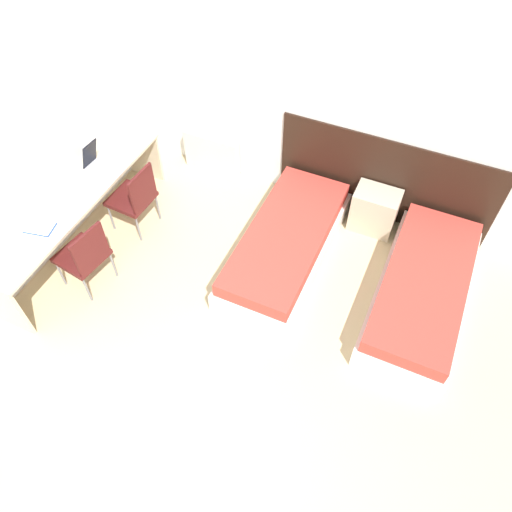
{
  "coord_description": "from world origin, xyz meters",
  "views": [
    {
      "loc": [
        1.3,
        -0.89,
        4.45
      ],
      "look_at": [
        0.0,
        1.98,
        0.55
      ],
      "focal_mm": 35.0,
      "sensor_mm": 36.0,
      "label": 1
    }
  ],
  "objects_px": {
    "bed_near_door": "(422,290)",
    "laptop": "(97,164)",
    "bed_near_window": "(286,244)",
    "chair_near_laptop": "(135,196)",
    "nightstand": "(374,210)",
    "chair_near_notebook": "(85,254)"
  },
  "relations": [
    {
      "from": "nightstand",
      "to": "bed_near_door",
      "type": "bearing_deg",
      "value": -47.88
    },
    {
      "from": "bed_near_door",
      "to": "chair_near_laptop",
      "type": "bearing_deg",
      "value": -175.07
    },
    {
      "from": "nightstand",
      "to": "laptop",
      "type": "bearing_deg",
      "value": -159.26
    },
    {
      "from": "nightstand",
      "to": "chair_near_notebook",
      "type": "distance_m",
      "value": 3.26
    },
    {
      "from": "bed_near_door",
      "to": "chair_near_laptop",
      "type": "height_order",
      "value": "chair_near_laptop"
    },
    {
      "from": "bed_near_window",
      "to": "nightstand",
      "type": "xyz_separation_m",
      "value": [
        0.77,
        0.85,
        0.07
      ]
    },
    {
      "from": "bed_near_door",
      "to": "nightstand",
      "type": "distance_m",
      "value": 1.14
    },
    {
      "from": "bed_near_window",
      "to": "chair_near_laptop",
      "type": "distance_m",
      "value": 1.79
    },
    {
      "from": "nightstand",
      "to": "laptop",
      "type": "xyz_separation_m",
      "value": [
        -2.94,
        -1.11,
        0.53
      ]
    },
    {
      "from": "laptop",
      "to": "chair_near_notebook",
      "type": "bearing_deg",
      "value": -61.71
    },
    {
      "from": "chair_near_laptop",
      "to": "bed_near_door",
      "type": "bearing_deg",
      "value": 8.12
    },
    {
      "from": "nightstand",
      "to": "chair_near_laptop",
      "type": "distance_m",
      "value": 2.76
    },
    {
      "from": "bed_near_door",
      "to": "laptop",
      "type": "xyz_separation_m",
      "value": [
        -3.71,
        -0.27,
        0.6
      ]
    },
    {
      "from": "bed_near_window",
      "to": "chair_near_laptop",
      "type": "height_order",
      "value": "chair_near_laptop"
    },
    {
      "from": "nightstand",
      "to": "chair_near_laptop",
      "type": "xyz_separation_m",
      "value": [
        -2.51,
        -1.13,
        0.22
      ]
    },
    {
      "from": "bed_near_window",
      "to": "laptop",
      "type": "xyz_separation_m",
      "value": [
        -2.18,
        -0.27,
        0.6
      ]
    },
    {
      "from": "chair_near_notebook",
      "to": "laptop",
      "type": "distance_m",
      "value": 1.09
    },
    {
      "from": "chair_near_notebook",
      "to": "laptop",
      "type": "xyz_separation_m",
      "value": [
        -0.43,
        0.95,
        0.31
      ]
    },
    {
      "from": "chair_near_notebook",
      "to": "laptop",
      "type": "height_order",
      "value": "laptop"
    },
    {
      "from": "bed_near_window",
      "to": "chair_near_notebook",
      "type": "bearing_deg",
      "value": -145.15
    },
    {
      "from": "bed_near_window",
      "to": "bed_near_door",
      "type": "xyz_separation_m",
      "value": [
        1.53,
        0.0,
        0.0
      ]
    },
    {
      "from": "chair_near_laptop",
      "to": "laptop",
      "type": "height_order",
      "value": "laptop"
    }
  ]
}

